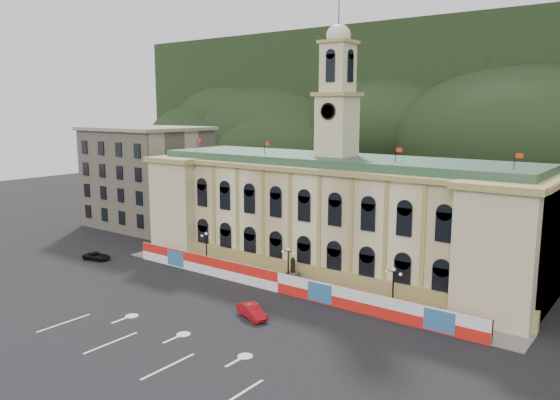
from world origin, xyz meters
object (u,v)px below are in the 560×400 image
Objects in this scene: red_sedan at (252,311)px; black_suv at (97,256)px; statue at (293,277)px; lamp_center at (288,264)px.

red_sedan is 32.84m from black_suv.
statue is 2.14m from lamp_center.
lamp_center is at bearing 35.71° from red_sedan.
statue is 0.81× the size of red_sedan.
red_sedan is at bearing -109.64° from black_suv.
red_sedan is at bearing -75.32° from lamp_center.
black_suv is at bearing -165.74° from statue.
lamp_center is 1.15× the size of black_suv.
black_suv is at bearing 104.90° from red_sedan.
lamp_center reaches higher than red_sedan.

